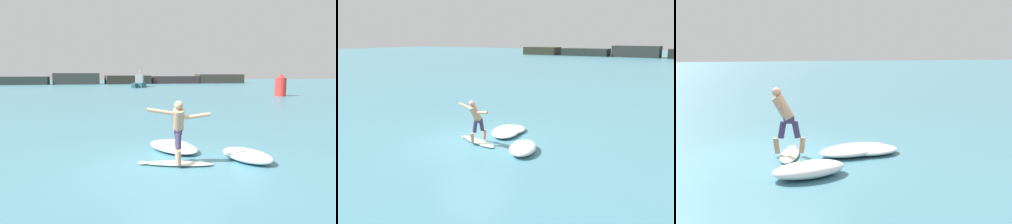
{
  "view_description": "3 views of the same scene",
  "coord_description": "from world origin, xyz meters",
  "views": [
    {
      "loc": [
        -2.07,
        -7.81,
        2.37
      ],
      "look_at": [
        0.39,
        1.87,
        1.16
      ],
      "focal_mm": 35.0,
      "sensor_mm": 36.0,
      "label": 1
    },
    {
      "loc": [
        7.06,
        -9.77,
        3.95
      ],
      "look_at": [
        0.49,
        1.66,
        0.94
      ],
      "focal_mm": 35.0,
      "sensor_mm": 36.0,
      "label": 2
    },
    {
      "loc": [
        11.14,
        -2.52,
        2.57
      ],
      "look_at": [
        0.6,
        1.34,
        1.09
      ],
      "focal_mm": 50.0,
      "sensor_mm": 36.0,
      "label": 3
    }
  ],
  "objects": [
    {
      "name": "ground_plane",
      "position": [
        0.0,
        0.0,
        0.0
      ],
      "size": [
        200.0,
        200.0,
        0.0
      ],
      "primitive_type": "plane",
      "color": "teal"
    },
    {
      "name": "surfer",
      "position": [
        0.17,
        -0.04,
        1.04
      ],
      "size": [
        1.54,
        0.88,
        1.61
      ],
      "color": "tan",
      "rests_on": "surfboard"
    },
    {
      "name": "wave_foam_at_tail",
      "position": [
        0.56,
        2.03,
        0.1
      ],
      "size": [
        1.18,
        1.55,
        0.19
      ],
      "color": "white",
      "rests_on": "ground"
    },
    {
      "name": "wave_foam_at_nose",
      "position": [
        0.5,
        1.66,
        0.12
      ],
      "size": [
        1.7,
        2.25,
        0.23
      ],
      "color": "white",
      "rests_on": "ground"
    },
    {
      "name": "surfboard",
      "position": [
        0.17,
        0.08,
        0.04
      ],
      "size": [
        1.95,
        1.01,
        0.22
      ],
      "color": "beige",
      "rests_on": "ground"
    },
    {
      "name": "wave_foam_beside",
      "position": [
        2.12,
        0.02,
        0.15
      ],
      "size": [
        1.36,
        1.85,
        0.3
      ],
      "color": "white",
      "rests_on": "ground"
    }
  ]
}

